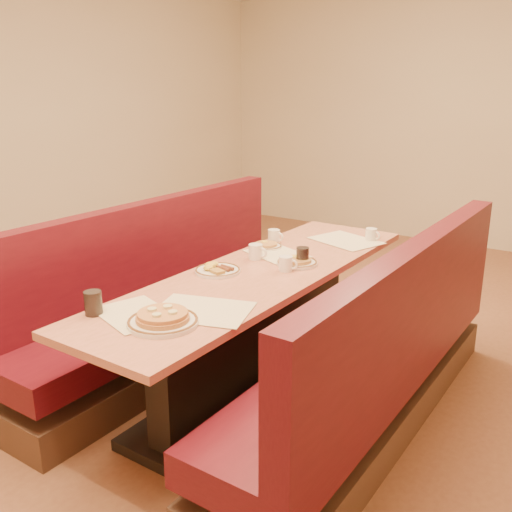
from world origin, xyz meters
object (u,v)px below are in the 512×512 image
Objects in this scene: coffee_mug_c at (372,234)px; soda_tumbler_near at (93,303)px; coffee_mug_b at (256,251)px; soda_tumbler_mid at (303,256)px; coffee_mug_a at (286,263)px; pancake_plate at (163,319)px; diner_table at (260,331)px; booth_right at (377,366)px; coffee_mug_d at (274,236)px; eggs_plate at (217,270)px; booth_left at (168,307)px.

coffee_mug_c is 2.01m from soda_tumbler_near.
coffee_mug_b reaches higher than coffee_mug_c.
soda_tumbler_near reaches higher than coffee_mug_b.
coffee_mug_b is 0.30m from soda_tumbler_mid.
pancake_plate is at bearing -103.69° from coffee_mug_a.
coffee_mug_c is (0.41, 0.80, -0.00)m from coffee_mug_b.
diner_table is 1.10m from soda_tumbler_near.
coffee_mug_a reaches higher than pancake_plate.
booth_right is 22.23× the size of coffee_mug_a.
pancake_plate is 2.77× the size of coffee_mug_d.
coffee_mug_c is 0.66m from coffee_mug_d.
coffee_mug_d is at bearing 95.85° from eggs_plate.
eggs_plate is 0.40m from coffee_mug_a.
coffee_mug_a is at bearing 5.65° from booth_left.
soda_tumbler_near is (0.45, -0.97, 0.44)m from booth_left.
soda_tumbler_mid reaches higher than pancake_plate.
soda_tumbler_near is at bearing -64.93° from booth_left.
booth_left is 22.84× the size of coffee_mug_c.
eggs_plate is (-0.19, -0.16, 0.39)m from diner_table.
coffee_mug_b is at bearing -168.19° from soda_tumbler_mid.
diner_table is at bearing -119.78° from soda_tumbler_mid.
booth_right is 1.22m from coffee_mug_d.
booth_right reaches higher than eggs_plate.
diner_table is at bearing 39.74° from eggs_plate.
coffee_mug_a is 1.12m from soda_tumbler_near.
coffee_mug_b reaches higher than eggs_plate.
booth_left is 1.00m from soda_tumbler_mid.
soda_tumbler_near is (-0.13, -1.15, 0.01)m from coffee_mug_b.
coffee_mug_a is at bearing -51.45° from coffee_mug_d.
diner_table is 23.92× the size of soda_tumbler_mid.
booth_right is at bearing -18.22° from coffee_mug_a.
booth_left is 9.63× the size of eggs_plate.
soda_tumbler_mid is at bearing -38.98° from coffee_mug_d.
soda_tumbler_near reaches higher than coffee_mug_a.
soda_tumbler_near reaches higher than eggs_plate.
coffee_mug_a reaches higher than diner_table.
coffee_mug_a is (0.31, 0.24, 0.03)m from eggs_plate.
coffee_mug_a is (-0.61, 0.08, 0.43)m from booth_right.
eggs_plate is at bearing -129.46° from soda_tumbler_mid.
coffee_mug_c is (-0.48, 0.97, 0.43)m from booth_right.
booth_left is at bearing -169.60° from coffee_mug_b.
soda_tumbler_mid is (-0.60, 0.24, 0.44)m from booth_right.
diner_table is at bearing -65.10° from coffee_mug_d.
coffee_mug_b is at bearing 101.66° from pancake_plate.
booth_right is (1.46, 0.00, 0.00)m from booth_left.
soda_tumbler_mid is at bearing 60.22° from diner_table.
diner_table is 22.84× the size of coffee_mug_c.
soda_tumbler_mid reaches higher than eggs_plate.
diner_table is at bearing -155.28° from coffee_mug_a.
soda_tumbler_mid reaches higher than coffee_mug_b.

